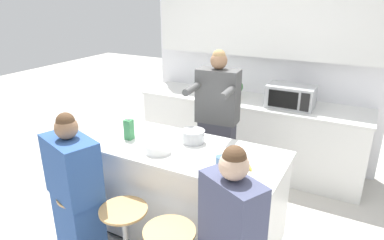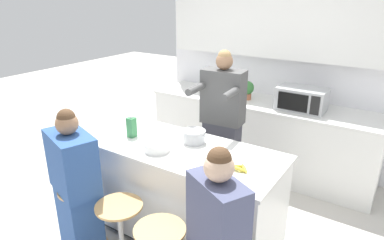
{
  "view_description": "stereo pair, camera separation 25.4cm",
  "coord_description": "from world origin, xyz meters",
  "px_view_note": "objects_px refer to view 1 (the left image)",
  "views": [
    {
      "loc": [
        1.33,
        -2.4,
        2.23
      ],
      "look_at": [
        0.0,
        0.08,
        1.18
      ],
      "focal_mm": 32.0,
      "sensor_mm": 36.0,
      "label": 1
    },
    {
      "loc": [
        1.55,
        -2.27,
        2.23
      ],
      "look_at": [
        0.0,
        0.08,
        1.18
      ],
      "focal_mm": 32.0,
      "sensor_mm": 36.0,
      "label": 2
    }
  ],
  "objects_px": {
    "juice_carton": "(129,129)",
    "microwave": "(291,96)",
    "potted_plant": "(236,88)",
    "kitchen_island": "(188,194)",
    "person_wrapped_blanket": "(75,194)",
    "coffee_cup_near": "(221,162)",
    "fruit_bowl": "(158,148)",
    "cooking_pot": "(193,136)",
    "person_cooking": "(217,131)",
    "banana_bunch": "(245,166)",
    "bar_stool_leftmost": "(84,221)",
    "bar_stool_center_left": "(126,237)"
  },
  "relations": [
    {
      "from": "kitchen_island",
      "to": "juice_carton",
      "type": "distance_m",
      "value": 0.82
    },
    {
      "from": "person_cooking",
      "to": "fruit_bowl",
      "type": "xyz_separation_m",
      "value": [
        -0.16,
        -0.9,
        0.13
      ]
    },
    {
      "from": "coffee_cup_near",
      "to": "microwave",
      "type": "height_order",
      "value": "microwave"
    },
    {
      "from": "person_wrapped_blanket",
      "to": "cooking_pot",
      "type": "bearing_deg",
      "value": 69.55
    },
    {
      "from": "kitchen_island",
      "to": "bar_stool_leftmost",
      "type": "height_order",
      "value": "kitchen_island"
    },
    {
      "from": "fruit_bowl",
      "to": "coffee_cup_near",
      "type": "bearing_deg",
      "value": 1.39
    },
    {
      "from": "person_cooking",
      "to": "cooking_pot",
      "type": "distance_m",
      "value": 0.59
    },
    {
      "from": "bar_stool_center_left",
      "to": "potted_plant",
      "type": "relative_size",
      "value": 2.63
    },
    {
      "from": "bar_stool_leftmost",
      "to": "potted_plant",
      "type": "relative_size",
      "value": 2.63
    },
    {
      "from": "fruit_bowl",
      "to": "coffee_cup_near",
      "type": "relative_size",
      "value": 1.96
    },
    {
      "from": "cooking_pot",
      "to": "juice_carton",
      "type": "distance_m",
      "value": 0.61
    },
    {
      "from": "bar_stool_center_left",
      "to": "juice_carton",
      "type": "relative_size",
      "value": 3.0
    },
    {
      "from": "coffee_cup_near",
      "to": "microwave",
      "type": "bearing_deg",
      "value": 85.98
    },
    {
      "from": "person_wrapped_blanket",
      "to": "potted_plant",
      "type": "relative_size",
      "value": 5.73
    },
    {
      "from": "bar_stool_leftmost",
      "to": "microwave",
      "type": "bearing_deg",
      "value": 62.13
    },
    {
      "from": "bar_stool_center_left",
      "to": "microwave",
      "type": "bearing_deg",
      "value": 71.87
    },
    {
      "from": "coffee_cup_near",
      "to": "juice_carton",
      "type": "height_order",
      "value": "juice_carton"
    },
    {
      "from": "person_wrapped_blanket",
      "to": "coffee_cup_near",
      "type": "distance_m",
      "value": 1.26
    },
    {
      "from": "person_cooking",
      "to": "potted_plant",
      "type": "xyz_separation_m",
      "value": [
        -0.16,
        0.95,
        0.22
      ]
    },
    {
      "from": "kitchen_island",
      "to": "banana_bunch",
      "type": "relative_size",
      "value": 11.29
    },
    {
      "from": "banana_bunch",
      "to": "microwave",
      "type": "relative_size",
      "value": 0.28
    },
    {
      "from": "kitchen_island",
      "to": "person_cooking",
      "type": "relative_size",
      "value": 1.01
    },
    {
      "from": "fruit_bowl",
      "to": "banana_bunch",
      "type": "height_order",
      "value": "fruit_bowl"
    },
    {
      "from": "juice_carton",
      "to": "microwave",
      "type": "distance_m",
      "value": 2.02
    },
    {
      "from": "person_wrapped_blanket",
      "to": "cooking_pot",
      "type": "height_order",
      "value": "person_wrapped_blanket"
    },
    {
      "from": "bar_stool_center_left",
      "to": "fruit_bowl",
      "type": "distance_m",
      "value": 0.78
    },
    {
      "from": "bar_stool_leftmost",
      "to": "coffee_cup_near",
      "type": "xyz_separation_m",
      "value": [
        1.08,
        0.49,
        0.62
      ]
    },
    {
      "from": "potted_plant",
      "to": "cooking_pot",
      "type": "bearing_deg",
      "value": -83.45
    },
    {
      "from": "bar_stool_center_left",
      "to": "juice_carton",
      "type": "xyz_separation_m",
      "value": [
        -0.37,
        0.58,
        0.68
      ]
    },
    {
      "from": "juice_carton",
      "to": "fruit_bowl",
      "type": "bearing_deg",
      "value": -15.69
    },
    {
      "from": "coffee_cup_near",
      "to": "microwave",
      "type": "xyz_separation_m",
      "value": [
        0.13,
        1.78,
        0.09
      ]
    },
    {
      "from": "kitchen_island",
      "to": "cooking_pot",
      "type": "bearing_deg",
      "value": 100.23
    },
    {
      "from": "fruit_bowl",
      "to": "potted_plant",
      "type": "bearing_deg",
      "value": 90.07
    },
    {
      "from": "juice_carton",
      "to": "person_cooking",
      "type": "bearing_deg",
      "value": 54.91
    },
    {
      "from": "bar_stool_leftmost",
      "to": "coffee_cup_near",
      "type": "distance_m",
      "value": 1.34
    },
    {
      "from": "coffee_cup_near",
      "to": "banana_bunch",
      "type": "relative_size",
      "value": 0.77
    },
    {
      "from": "coffee_cup_near",
      "to": "potted_plant",
      "type": "bearing_deg",
      "value": 107.85
    },
    {
      "from": "kitchen_island",
      "to": "coffee_cup_near",
      "type": "xyz_separation_m",
      "value": [
        0.39,
        -0.16,
        0.5
      ]
    },
    {
      "from": "fruit_bowl",
      "to": "potted_plant",
      "type": "height_order",
      "value": "potted_plant"
    },
    {
      "from": "coffee_cup_near",
      "to": "banana_bunch",
      "type": "bearing_deg",
      "value": 19.35
    },
    {
      "from": "bar_stool_center_left",
      "to": "microwave",
      "type": "relative_size",
      "value": 1.13
    },
    {
      "from": "bar_stool_leftmost",
      "to": "person_wrapped_blanket",
      "type": "relative_size",
      "value": 0.46
    },
    {
      "from": "person_cooking",
      "to": "potted_plant",
      "type": "height_order",
      "value": "person_cooking"
    },
    {
      "from": "person_cooking",
      "to": "potted_plant",
      "type": "distance_m",
      "value": 0.99
    },
    {
      "from": "person_cooking",
      "to": "juice_carton",
      "type": "distance_m",
      "value": 0.98
    },
    {
      "from": "bar_stool_leftmost",
      "to": "cooking_pot",
      "type": "relative_size",
      "value": 2.06
    },
    {
      "from": "potted_plant",
      "to": "kitchen_island",
      "type": "bearing_deg",
      "value": -83.1
    },
    {
      "from": "person_wrapped_blanket",
      "to": "coffee_cup_near",
      "type": "bearing_deg",
      "value": 44.13
    },
    {
      "from": "juice_carton",
      "to": "microwave",
      "type": "xyz_separation_m",
      "value": [
        1.11,
        1.68,
        0.04
      ]
    },
    {
      "from": "cooking_pot",
      "to": "person_wrapped_blanket",
      "type": "bearing_deg",
      "value": -128.97
    }
  ]
}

